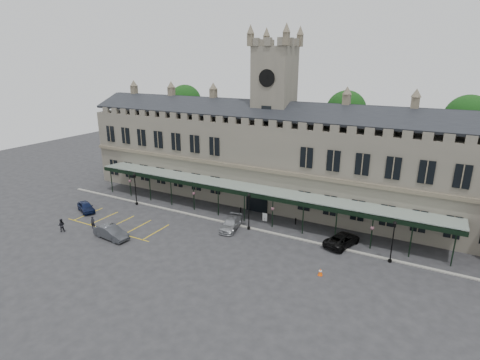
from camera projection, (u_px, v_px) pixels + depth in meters
The scene contains 22 objects.
ground at pixel (215, 243), 43.29m from camera, with size 140.00×140.00×0.00m, color #272729.
station_building at pixel (272, 159), 54.68m from camera, with size 60.00×10.36×17.30m.
clock_tower at pixel (274, 113), 52.74m from camera, with size 5.60×5.60×24.80m.
canopy at pixel (245, 203), 48.82m from camera, with size 50.00×4.10×4.30m.
kerb at pixel (238, 225), 47.89m from camera, with size 60.00×0.40×0.12m, color gray.
parking_markings at pixel (117, 224), 48.39m from camera, with size 16.00×6.00×0.01m, color gold, non-canonical shape.
tree_behind_left at pixel (185, 102), 70.37m from camera, with size 6.00×6.00×16.00m.
tree_behind_mid at pixel (346, 112), 56.75m from camera, with size 6.00×6.00×16.00m.
tree_behind_right at pixel (467, 119), 49.48m from camera, with size 6.00×6.00×16.00m.
lamp_post_left at pixel (135, 186), 54.10m from camera, with size 0.46×0.46×4.88m.
lamp_post_mid at pixel (249, 208), 46.01m from camera, with size 0.46×0.46×4.87m.
lamp_post_right at pixel (393, 238), 38.34m from camera, with size 0.45×0.45×4.76m.
traffic_cone at pixel (320, 272), 36.69m from camera, with size 0.45×0.45×0.72m.
sign_board at pixel (265, 217), 49.14m from camera, with size 0.64×0.09×1.10m.
bollard_left at pixel (241, 211), 51.46m from camera, with size 0.17×0.17×0.94m, color black.
bollard_right at pixel (296, 221), 48.12m from camera, with size 0.16×0.16×0.90m, color black.
car_left_a at pixel (86, 207), 52.22m from camera, with size 1.61×4.01×1.37m, color #0C1536.
car_left_b at pixel (111, 232), 44.23m from camera, with size 1.65×4.72×1.55m, color #37393E.
car_taxi at pixel (231, 224), 46.78m from camera, with size 1.90×4.67×1.36m, color gray.
car_van at pixel (342, 240), 42.58m from camera, with size 2.31×5.01×1.39m, color black.
person_a at pixel (93, 223), 46.84m from camera, with size 0.59×0.38×1.61m, color black.
person_b at pixel (61, 225), 45.98m from camera, with size 0.82×0.64×1.69m, color black.
Camera 1 is at (21.12, -32.99, 20.05)m, focal length 28.00 mm.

